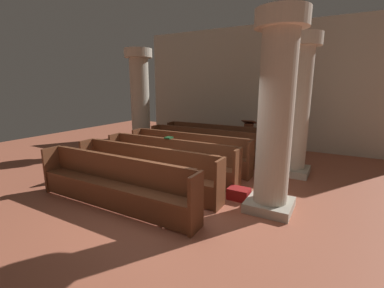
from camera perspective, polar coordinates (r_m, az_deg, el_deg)
The scene contains 14 objects.
ground_plane at distance 5.46m, azimuth -3.22°, elevation -12.81°, with size 19.20×19.20×0.00m, color #AD5B42.
back_wall at distance 10.57m, azimuth 15.04°, elevation 11.68°, with size 10.00×0.16×4.50m, color beige.
pew_row_0 at distance 9.20m, azimuth 5.12°, elevation 1.17°, with size 3.72×0.47×0.99m.
pew_row_1 at distance 8.36m, azimuth 2.43°, elevation 0.05°, with size 3.72×0.46×0.99m.
pew_row_2 at distance 7.54m, azimuth -0.87°, elevation -1.32°, with size 3.72×0.46×0.99m.
pew_row_3 at distance 6.76m, azimuth -4.94°, elevation -3.01°, with size 3.72×0.47×0.99m.
pew_row_4 at distance 6.03m, azimuth -10.06°, elevation -5.10°, with size 3.72×0.46×0.99m.
pew_row_5 at distance 5.38m, azimuth -16.55°, elevation -7.67°, with size 3.72×0.46×0.99m.
pillar_aisle_side at distance 7.35m, azimuth 21.59°, elevation 7.92°, with size 0.95×0.95×3.56m.
pillar_far_side at distance 9.77m, azimuth -11.11°, elevation 9.50°, with size 0.95×0.95×3.56m.
pillar_aisle_rear at distance 4.96m, azimuth 17.55°, elevation 6.39°, with size 0.90×0.90×3.56m.
lectern at distance 10.13m, azimuth 12.04°, elevation 1.58°, with size 0.48×0.45×1.08m.
hymn_book at distance 6.87m, azimuth -5.04°, elevation 1.36°, with size 0.17×0.19×0.04m, color #194723.
kneeler_box_red at distance 5.71m, azimuth 10.03°, elevation -10.49°, with size 0.44×0.31×0.24m, color maroon.
Camera 1 is at (2.67, -4.14, 2.34)m, focal length 24.78 mm.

